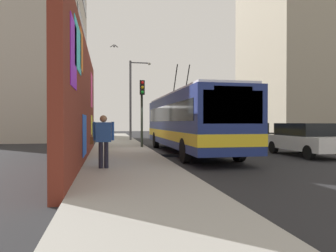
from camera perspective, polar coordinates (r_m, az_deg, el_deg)
name	(u,v)px	position (r m, az deg, el deg)	size (l,w,h in m)	color
ground_plane	(150,151)	(17.42, -3.32, -4.66)	(80.00, 80.00, 0.00)	#232326
sidewalk_slab	(121,150)	(17.27, -8.60, -4.47)	(48.00, 3.20, 0.15)	#9E9B93
graffiti_wall	(83,102)	(13.03, -15.49, 4.22)	(13.59, 0.32, 4.86)	maroon
building_far_left	(33,40)	(32.71, -23.65, 14.30)	(12.33, 9.03, 18.71)	#B2A899
building_far_right	(294,49)	(36.10, 22.23, 13.11)	(10.75, 8.47, 18.85)	#9E937F
city_bus	(189,120)	(16.12, 3.82, 1.03)	(11.70, 2.55, 4.86)	navy
parked_car_white	(305,139)	(16.30, 23.97, -2.15)	(4.39, 1.87, 1.58)	white
parked_car_black	(249,134)	(21.46, 14.73, -1.45)	(4.14, 1.84, 1.58)	black
parked_car_champagne	(220,132)	(26.42, 9.60, -1.04)	(4.67, 1.79, 1.58)	#C6B793
parked_car_dark_gray	(201,130)	(31.50, 6.13, -0.75)	(4.63, 1.76, 1.58)	#38383D
pedestrian_near_wall	(103,137)	(10.10, -11.91, -2.00)	(0.23, 0.76, 1.70)	#1E1E2D
traffic_light	(142,102)	(18.31, -4.83, 4.46)	(0.49, 0.28, 3.97)	#2D382D
street_lamp	(133,94)	(26.16, -6.51, 5.83)	(0.44, 1.83, 6.64)	#4C4C51
flying_pigeons	(141,14)	(19.92, -5.00, 19.96)	(5.55, 3.64, 2.97)	gray
curbside_puddle	(169,156)	(15.05, 0.27, -5.50)	(1.38, 1.38, 0.00)	black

